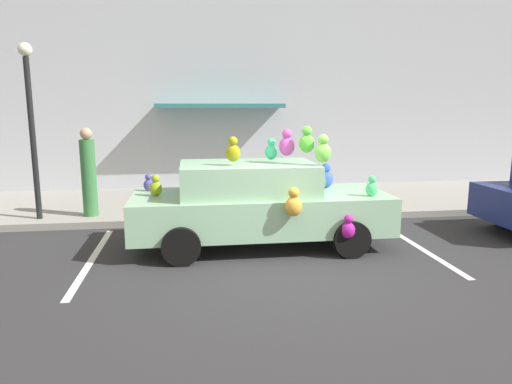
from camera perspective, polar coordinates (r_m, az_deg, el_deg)
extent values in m
plane|color=#2D2D30|center=(7.45, 4.35, -9.53)|extent=(60.00, 60.00, 0.00)
cube|color=gray|center=(12.18, -0.66, -1.18)|extent=(24.00, 4.00, 0.15)
cube|color=#B2B7C1|center=(14.08, -1.84, 13.19)|extent=(24.00, 0.30, 6.40)
cube|color=#2D7272|center=(13.46, -4.46, 10.51)|extent=(3.60, 1.10, 0.12)
cube|color=silver|center=(9.20, 18.94, -6.13)|extent=(0.12, 3.60, 0.01)
cube|color=silver|center=(8.41, -19.45, -7.74)|extent=(0.12, 3.60, 0.01)
cube|color=#95C7A0|center=(8.50, 0.56, -2.43)|extent=(4.62, 1.76, 0.68)
cube|color=#95C7A0|center=(8.36, -0.99, 1.66)|extent=(2.40, 1.55, 0.56)
cylinder|color=black|center=(9.72, 8.17, -2.85)|extent=(0.64, 0.22, 0.64)
cylinder|color=black|center=(8.10, 11.63, -5.69)|extent=(0.64, 0.22, 0.64)
cylinder|color=black|center=(9.35, -8.99, -3.41)|extent=(0.64, 0.22, 0.64)
cylinder|color=black|center=(7.65, -9.17, -6.58)|extent=(0.64, 0.22, 0.64)
ellipsoid|color=#8FA41E|center=(8.37, -12.21, 0.40)|extent=(0.22, 0.18, 0.26)
sphere|color=#8FA41E|center=(8.34, -12.26, 1.60)|extent=(0.14, 0.14, 0.14)
ellipsoid|color=#57CC39|center=(8.11, 6.25, 5.92)|extent=(0.27, 0.22, 0.32)
sphere|color=#57CC39|center=(8.10, 6.28, 7.45)|extent=(0.17, 0.17, 0.17)
ellipsoid|color=#9F5B2F|center=(8.64, 6.21, 0.93)|extent=(0.23, 0.19, 0.27)
sphere|color=#9F5B2F|center=(8.62, 6.24, 2.15)|extent=(0.15, 0.15, 0.15)
ellipsoid|color=gold|center=(7.56, 4.63, -1.78)|extent=(0.28, 0.23, 0.33)
sphere|color=gold|center=(7.51, 4.66, -0.09)|extent=(0.18, 0.18, 0.18)
ellipsoid|color=#BC47A6|center=(8.24, 3.80, 5.61)|extent=(0.27, 0.22, 0.32)
sphere|color=#BC47A6|center=(8.22, 3.82, 7.16)|extent=(0.17, 0.17, 0.17)
ellipsoid|color=#4BD77D|center=(8.41, 14.01, 0.34)|extent=(0.21, 0.17, 0.25)
sphere|color=#4BD77D|center=(8.38, 14.06, 1.50)|extent=(0.13, 0.13, 0.13)
ellipsoid|color=#B81E9B|center=(7.93, 11.24, -4.64)|extent=(0.24, 0.19, 0.28)
sphere|color=#B81E9B|center=(7.88, 11.29, -3.29)|extent=(0.15, 0.15, 0.15)
ellipsoid|color=#53C368|center=(7.83, -6.29, 0.09)|extent=(0.27, 0.22, 0.31)
sphere|color=#53C368|center=(7.79, -6.33, 1.65)|extent=(0.17, 0.17, 0.17)
ellipsoid|color=#36D389|center=(8.41, 1.88, 4.88)|extent=(0.22, 0.18, 0.26)
sphere|color=#36D389|center=(8.40, 1.89, 6.12)|extent=(0.14, 0.14, 0.14)
ellipsoid|color=teal|center=(8.68, 6.43, 0.73)|extent=(0.17, 0.14, 0.20)
sphere|color=teal|center=(8.66, 6.45, 1.62)|extent=(0.11, 0.11, 0.11)
ellipsoid|color=green|center=(9.05, 8.04, 1.28)|extent=(0.22, 0.18, 0.26)
sphere|color=green|center=(9.03, 8.07, 2.38)|extent=(0.14, 0.14, 0.14)
ellipsoid|color=#5248A9|center=(8.90, -13.05, 0.83)|extent=(0.19, 0.15, 0.22)
sphere|color=#5248A9|center=(8.88, -13.09, 1.80)|extent=(0.12, 0.12, 0.12)
ellipsoid|color=olive|center=(7.95, -2.82, 4.79)|extent=(0.25, 0.20, 0.30)
sphere|color=olive|center=(7.94, -2.84, 6.26)|extent=(0.16, 0.16, 0.16)
ellipsoid|color=#7EE851|center=(8.03, 8.22, 4.77)|extent=(0.28, 0.23, 0.33)
sphere|color=#7EE851|center=(8.01, 8.27, 6.39)|extent=(0.18, 0.18, 0.18)
ellipsoid|color=blue|center=(9.12, 8.59, 1.56)|extent=(0.28, 0.23, 0.33)
sphere|color=blue|center=(9.09, 8.63, 2.97)|extent=(0.18, 0.18, 0.18)
cylinder|color=black|center=(11.32, 28.09, -2.10)|extent=(0.64, 0.22, 0.64)
ellipsoid|color=#9E723D|center=(11.47, 8.57, -0.30)|extent=(0.42, 0.35, 0.53)
sphere|color=#9E723D|center=(11.41, 8.62, 1.56)|extent=(0.30, 0.30, 0.30)
sphere|color=#9E723D|center=(11.36, 8.13, 2.08)|extent=(0.12, 0.12, 0.12)
sphere|color=#9E723D|center=(11.42, 9.14, 2.09)|extent=(0.12, 0.12, 0.12)
cylinder|color=black|center=(10.86, -25.71, 5.77)|extent=(0.12, 0.12, 3.39)
sphere|color=#EAEACC|center=(10.90, -26.50, 15.40)|extent=(0.28, 0.28, 0.28)
cylinder|color=#397C41|center=(10.81, -19.83, 1.62)|extent=(0.32, 0.32, 1.69)
sphere|color=tan|center=(10.71, -20.16, 6.75)|extent=(0.25, 0.25, 0.25)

